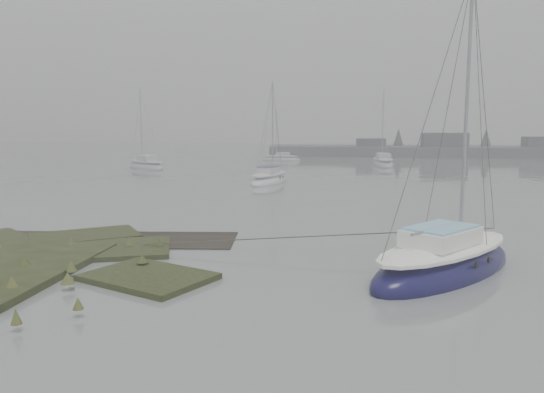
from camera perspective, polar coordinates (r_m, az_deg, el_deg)
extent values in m
plane|color=slate|center=(45.50, -0.13, 2.12)|extent=(160.00, 160.00, 0.00)
cube|color=#4C4F51|center=(79.52, 22.13, 4.42)|extent=(60.00, 8.00, 1.60)
cube|color=#424247|center=(76.04, 10.56, 5.33)|extent=(4.00, 3.00, 2.20)
cube|color=#424247|center=(77.19, 18.03, 5.42)|extent=(6.00, 3.00, 3.00)
cube|color=#424247|center=(80.24, 26.51, 4.88)|extent=(3.00, 3.00, 2.50)
cone|color=#384238|center=(78.31, 13.44, 5.91)|extent=(2.00, 2.00, 3.50)
cone|color=#384238|center=(80.42, 22.01, 5.60)|extent=(2.00, 2.00, 3.50)
ellipsoid|color=#0E0C36|center=(17.02, 18.05, -7.54)|extent=(6.14, 6.74, 1.67)
ellipsoid|color=white|center=(16.86, 18.15, -5.34)|extent=(5.23, 5.77, 0.47)
cube|color=white|center=(16.52, 17.70, -4.13)|extent=(2.64, 2.76, 0.49)
cube|color=#81BBD5|center=(16.47, 17.74, -3.19)|extent=(2.44, 2.54, 0.08)
cylinder|color=#939399|center=(17.23, 20.21, 9.18)|extent=(0.11, 0.11, 7.86)
cylinder|color=#939399|center=(16.30, 17.40, -3.28)|extent=(1.83, 2.17, 0.09)
ellipsoid|color=white|center=(40.83, -0.30, 1.61)|extent=(3.21, 6.23, 1.44)
ellipsoid|color=silver|center=(40.78, -0.30, 2.42)|extent=(2.66, 5.40, 0.41)
cube|color=silver|center=(40.51, -0.42, 2.89)|extent=(1.69, 2.27, 0.42)
cube|color=navy|center=(40.49, -0.42, 3.23)|extent=(1.57, 2.08, 0.07)
cylinder|color=#939399|center=(41.31, 0.07, 7.62)|extent=(0.09, 0.09, 6.80)
cylinder|color=#939399|center=(40.33, -0.51, 3.21)|extent=(0.60, 2.34, 0.08)
ellipsoid|color=#A1A6AA|center=(55.76, -13.38, 3.07)|extent=(5.98, 5.65, 1.51)
ellipsoid|color=silver|center=(55.71, -13.40, 3.68)|extent=(5.11, 4.82, 0.42)
cube|color=silver|center=(55.45, -13.29, 4.05)|extent=(2.47, 2.41, 0.44)
cube|color=silver|center=(55.44, -13.30, 4.31)|extent=(2.28, 2.22, 0.07)
cylinder|color=#939399|center=(56.29, -13.90, 7.63)|extent=(0.10, 0.10, 7.08)
cylinder|color=#939399|center=(55.28, -13.21, 4.30)|extent=(1.90, 1.71, 0.08)
ellipsoid|color=#A4A9AC|center=(58.91, 11.83, 3.36)|extent=(2.51, 6.45, 1.54)
ellipsoid|color=silver|center=(58.87, 11.85, 3.95)|extent=(2.04, 5.61, 0.43)
cube|color=silver|center=(58.58, 11.90, 4.31)|extent=(1.50, 2.26, 0.45)
cube|color=#A9ACB5|center=(58.56, 11.91, 4.55)|extent=(1.40, 2.07, 0.07)
cylinder|color=#939399|center=(59.55, 11.85, 7.78)|extent=(0.10, 0.10, 7.23)
cylinder|color=#939399|center=(58.38, 11.93, 4.54)|extent=(0.25, 2.53, 0.08)
ellipsoid|color=#B0B6BA|center=(65.88, 1.00, 3.95)|extent=(4.81, 1.94, 1.14)
ellipsoid|color=silver|center=(65.85, 1.00, 4.35)|extent=(4.18, 1.58, 0.32)
cube|color=silver|center=(65.79, 1.17, 4.59)|extent=(1.69, 1.14, 0.34)
cube|color=silver|center=(65.78, 1.17, 4.75)|extent=(1.55, 1.06, 0.05)
cylinder|color=#939399|center=(65.86, 0.48, 6.89)|extent=(0.07, 0.07, 5.37)
cylinder|color=#939399|center=(65.75, 1.28, 4.75)|extent=(1.88, 0.22, 0.06)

